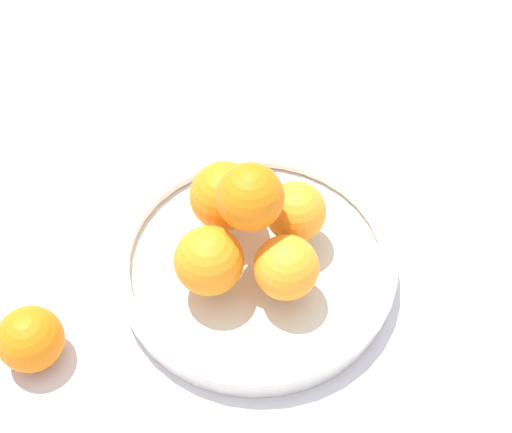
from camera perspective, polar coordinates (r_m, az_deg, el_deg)
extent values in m
plane|color=silver|center=(0.81, 0.00, -4.56)|extent=(4.00, 4.00, 0.00)
cylinder|color=silver|center=(0.80, 0.00, -4.12)|extent=(0.30, 0.30, 0.02)
torus|color=silver|center=(0.78, 0.00, -3.30)|extent=(0.31, 0.31, 0.02)
sphere|color=orange|center=(0.77, 3.17, 0.39)|extent=(0.07, 0.07, 0.07)
sphere|color=orange|center=(0.78, -2.56, 1.64)|extent=(0.08, 0.08, 0.08)
sphere|color=orange|center=(0.73, -3.78, -3.54)|extent=(0.07, 0.07, 0.07)
sphere|color=orange|center=(0.72, 2.44, -4.09)|extent=(0.07, 0.07, 0.07)
sphere|color=orange|center=(0.70, -0.48, 1.52)|extent=(0.07, 0.07, 0.07)
sphere|color=orange|center=(0.71, -0.48, 1.71)|extent=(0.07, 0.07, 0.07)
sphere|color=orange|center=(0.76, -17.59, -9.32)|extent=(0.07, 0.07, 0.07)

